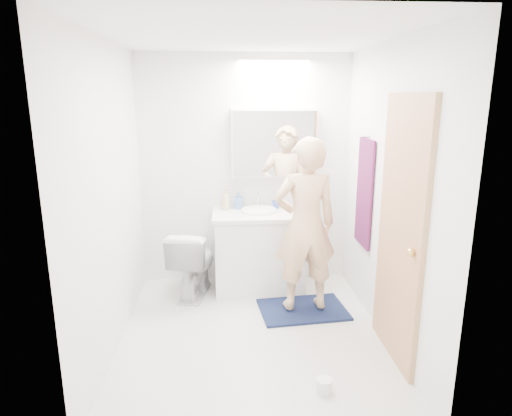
{
  "coord_description": "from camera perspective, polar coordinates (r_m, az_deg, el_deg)",
  "views": [
    {
      "loc": [
        -0.2,
        -3.43,
        1.98
      ],
      "look_at": [
        0.05,
        0.25,
        1.05
      ],
      "focal_mm": 31.43,
      "sensor_mm": 36.0,
      "label": 1
    }
  ],
  "objects": [
    {
      "name": "floor",
      "position": [
        3.97,
        -0.49,
        -15.81
      ],
      "size": [
        2.5,
        2.5,
        0.0
      ],
      "primitive_type": "plane",
      "color": "silver",
      "rests_on": "ground"
    },
    {
      "name": "ceiling",
      "position": [
        3.46,
        -0.58,
        21.13
      ],
      "size": [
        2.5,
        2.5,
        0.0
      ],
      "primitive_type": "plane",
      "rotation": [
        3.14,
        0.0,
        0.0
      ],
      "color": "white",
      "rests_on": "floor"
    },
    {
      "name": "wall_back",
      "position": [
        4.75,
        -1.43,
        4.7
      ],
      "size": [
        2.5,
        0.0,
        2.5
      ],
      "primitive_type": "plane",
      "rotation": [
        1.57,
        0.0,
        0.0
      ],
      "color": "white",
      "rests_on": "floor"
    },
    {
      "name": "wall_front",
      "position": [
        2.32,
        1.3,
        -5.49
      ],
      "size": [
        2.5,
        0.0,
        2.5
      ],
      "primitive_type": "plane",
      "rotation": [
        -1.57,
        0.0,
        0.0
      ],
      "color": "white",
      "rests_on": "floor"
    },
    {
      "name": "wall_left",
      "position": [
        3.63,
        -18.15,
        1.03
      ],
      "size": [
        0.0,
        2.5,
        2.5
      ],
      "primitive_type": "plane",
      "rotation": [
        1.57,
        0.0,
        1.57
      ],
      "color": "white",
      "rests_on": "floor"
    },
    {
      "name": "wall_right",
      "position": [
        3.75,
        16.5,
        1.56
      ],
      "size": [
        0.0,
        2.5,
        2.5
      ],
      "primitive_type": "plane",
      "rotation": [
        1.57,
        0.0,
        -1.57
      ],
      "color": "white",
      "rests_on": "floor"
    },
    {
      "name": "vanity_cabinet",
      "position": [
        4.68,
        0.4,
        -5.68
      ],
      "size": [
        0.9,
        0.55,
        0.78
      ],
      "primitive_type": "cube",
      "color": "white",
      "rests_on": "floor"
    },
    {
      "name": "countertop",
      "position": [
        4.56,
        0.41,
        -0.83
      ],
      "size": [
        0.95,
        0.58,
        0.04
      ],
      "primitive_type": "cube",
      "color": "silver",
      "rests_on": "vanity_cabinet"
    },
    {
      "name": "sink_basin",
      "position": [
        4.58,
        0.38,
        -0.31
      ],
      "size": [
        0.36,
        0.36,
        0.03
      ],
      "primitive_type": "cylinder",
      "color": "white",
      "rests_on": "countertop"
    },
    {
      "name": "faucet",
      "position": [
        4.75,
        0.21,
        1.02
      ],
      "size": [
        0.02,
        0.02,
        0.16
      ],
      "primitive_type": "cylinder",
      "color": "silver",
      "rests_on": "countertop"
    },
    {
      "name": "medicine_cabinet",
      "position": [
        4.66,
        2.32,
        8.23
      ],
      "size": [
        0.88,
        0.14,
        0.7
      ],
      "primitive_type": "cube",
      "color": "white",
      "rests_on": "wall_back"
    },
    {
      "name": "mirror_panel",
      "position": [
        4.58,
        2.42,
        8.13
      ],
      "size": [
        0.84,
        0.01,
        0.66
      ],
      "primitive_type": "cube",
      "color": "silver",
      "rests_on": "medicine_cabinet"
    },
    {
      "name": "toilet",
      "position": [
        4.59,
        -7.99,
        -6.81
      ],
      "size": [
        0.52,
        0.75,
        0.69
      ],
      "primitive_type": "imported",
      "rotation": [
        0.0,
        0.0,
        2.93
      ],
      "color": "white",
      "rests_on": "floor"
    },
    {
      "name": "bath_rug",
      "position": [
        4.37,
        5.97,
        -12.72
      ],
      "size": [
        0.85,
        0.63,
        0.02
      ],
      "primitive_type": "cube",
      "rotation": [
        0.0,
        0.0,
        0.1
      ],
      "color": "#121839",
      "rests_on": "floor"
    },
    {
      "name": "person",
      "position": [
        4.06,
        6.27,
        -2.19
      ],
      "size": [
        0.62,
        0.44,
        1.59
      ],
      "primitive_type": "imported",
      "rotation": [
        0.0,
        0.0,
        3.25
      ],
      "color": "#DFB286",
      "rests_on": "bath_rug"
    },
    {
      "name": "door",
      "position": [
        3.48,
        17.93,
        -2.93
      ],
      "size": [
        0.04,
        0.8,
        2.0
      ],
      "primitive_type": "cube",
      "color": "tan",
      "rests_on": "wall_right"
    },
    {
      "name": "door_knob",
      "position": [
        3.21,
        19.14,
        -5.37
      ],
      "size": [
        0.06,
        0.06,
        0.06
      ],
      "primitive_type": "sphere",
      "color": "gold",
      "rests_on": "door"
    },
    {
      "name": "towel",
      "position": [
        4.27,
        13.62,
        1.87
      ],
      "size": [
        0.02,
        0.42,
        1.0
      ],
      "primitive_type": "cube",
      "color": "#151136",
      "rests_on": "wall_right"
    },
    {
      "name": "towel_hook",
      "position": [
        4.19,
        13.86,
        8.83
      ],
      "size": [
        0.07,
        0.02,
        0.02
      ],
      "primitive_type": "cylinder",
      "rotation": [
        0.0,
        1.57,
        0.0
      ],
      "color": "silver",
      "rests_on": "wall_right"
    },
    {
      "name": "soap_bottle_a",
      "position": [
        4.66,
        -3.9,
        1.16
      ],
      "size": [
        0.12,
        0.12,
        0.23
      ],
      "primitive_type": "imported",
      "rotation": [
        0.0,
        0.0,
        0.63
      ],
      "color": "#CAB782",
      "rests_on": "countertop"
    },
    {
      "name": "soap_bottle_b",
      "position": [
        4.7,
        -2.21,
        1.01
      ],
      "size": [
        0.1,
        0.1,
        0.18
      ],
      "primitive_type": "imported",
      "rotation": [
        0.0,
        0.0,
        -0.26
      ],
      "color": "#527BB0",
      "rests_on": "countertop"
    },
    {
      "name": "toothbrush_cup",
      "position": [
        4.72,
        2.56,
        0.43
      ],
      "size": [
        0.09,
        0.09,
        0.08
      ],
      "primitive_type": "imported",
      "rotation": [
        0.0,
        0.0,
        -0.01
      ],
      "color": "#3E54BC",
      "rests_on": "countertop"
    },
    {
      "name": "toilet_paper_roll",
      "position": [
        3.33,
        8.68,
        -21.44
      ],
      "size": [
        0.11,
        0.11,
        0.1
      ],
      "primitive_type": "cylinder",
      "color": "white",
      "rests_on": "floor"
    }
  ]
}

